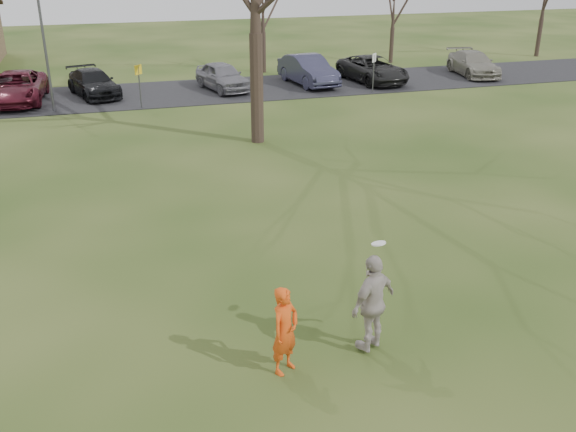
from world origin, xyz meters
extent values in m
plane|color=#1E380F|center=(0.00, 0.00, 0.00)|extent=(120.00, 120.00, 0.00)
cube|color=black|center=(0.00, 25.00, 0.02)|extent=(62.00, 6.50, 0.04)
imported|color=#E24B12|center=(-1.12, 0.42, 0.86)|extent=(0.75, 0.70, 1.71)
imported|color=#521320|center=(-7.73, 24.90, 0.78)|extent=(2.77, 5.47, 1.48)
imported|color=black|center=(-4.11, 25.40, 0.69)|extent=(3.00, 4.84, 1.31)
imported|color=slate|center=(2.55, 24.92, 0.77)|extent=(2.66, 4.55, 1.45)
imported|color=#303048|center=(7.39, 25.02, 0.84)|extent=(2.34, 5.03, 1.60)
imported|color=black|center=(11.15, 24.71, 0.75)|extent=(2.98, 5.37, 1.42)
imported|color=gray|center=(17.69, 24.81, 0.73)|extent=(2.53, 4.94, 1.37)
imported|color=#B0A59E|center=(0.66, 0.58, 1.05)|extent=(1.24, 0.97, 1.97)
cylinder|color=white|center=(0.77, 0.74, 2.19)|extent=(0.28, 0.27, 0.11)
cylinder|color=#47474C|center=(-6.00, 22.50, 3.00)|extent=(0.12, 0.12, 6.00)
cylinder|color=#47474C|center=(-2.00, 22.00, 1.00)|extent=(0.06, 0.06, 2.00)
cube|color=yellow|center=(-2.00, 22.00, 1.85)|extent=(0.35, 0.35, 0.45)
cylinder|color=#47474C|center=(10.00, 22.00, 1.00)|extent=(0.06, 0.06, 2.00)
cube|color=silver|center=(10.00, 22.00, 1.85)|extent=(0.35, 0.35, 0.45)
camera|label=1|loc=(-3.83, -8.91, 7.24)|focal=39.74mm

